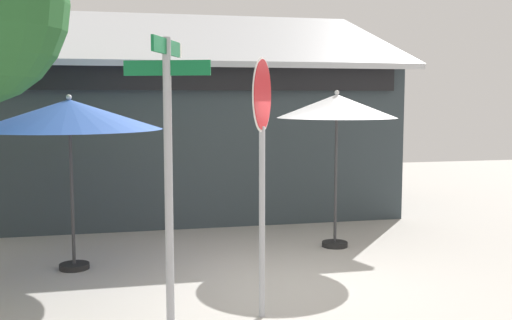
# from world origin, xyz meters

# --- Properties ---
(ground_plane) EXTENTS (28.00, 28.00, 0.10)m
(ground_plane) POSITION_xyz_m (0.00, 0.00, -0.05)
(ground_plane) COLOR #ADA8A0
(cafe_building) EXTENTS (9.01, 4.65, 4.68)m
(cafe_building) POSITION_xyz_m (-0.75, 5.87, 1.73)
(cafe_building) COLOR #333D42
(cafe_building) RESTS_ON ground
(street_sign_post) EXTENTS (0.89, 0.95, 3.17)m
(street_sign_post) POSITION_xyz_m (-1.73, -1.23, 1.95)
(street_sign_post) COLOR #A8AAB2
(street_sign_post) RESTS_ON ground
(stop_sign) EXTENTS (0.39, 0.75, 3.00)m
(stop_sign) POSITION_xyz_m (-0.66, -1.05, 2.12)
(stop_sign) COLOR #A8AAB2
(stop_sign) RESTS_ON ground
(patio_umbrella_royal_blue_left) EXTENTS (2.68, 2.68, 2.59)m
(patio_umbrella_royal_blue_left) POSITION_xyz_m (-2.95, 1.46, 2.29)
(patio_umbrella_royal_blue_left) COLOR black
(patio_umbrella_royal_blue_left) RESTS_ON ground
(patio_umbrella_ivory_center) EXTENTS (2.02, 2.02, 2.67)m
(patio_umbrella_ivory_center) POSITION_xyz_m (1.32, 1.89, 2.38)
(patio_umbrella_ivory_center) COLOR black
(patio_umbrella_ivory_center) RESTS_ON ground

